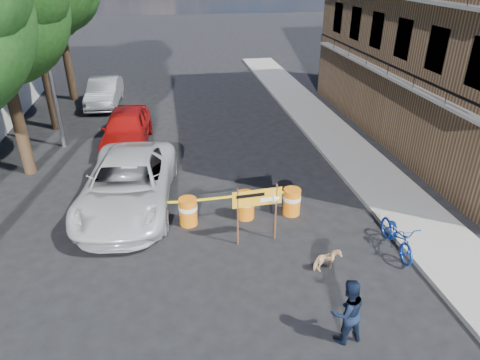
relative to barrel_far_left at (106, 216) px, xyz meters
name	(u,v)px	position (x,y,z in m)	size (l,w,h in m)	color
ground	(229,266)	(3.43, -2.42, -0.47)	(120.00, 120.00, 0.00)	black
sidewalk_east	(355,158)	(9.63, 3.58, -0.40)	(2.40, 40.00, 0.15)	gray
streetlamp	(46,45)	(-2.50, 7.08, 3.90)	(1.25, 0.18, 8.00)	gray
barrel_far_left	(106,216)	(0.00, 0.00, 0.00)	(0.58, 0.58, 0.90)	#CC5F0C
barrel_mid_left	(188,211)	(2.50, -0.15, 0.00)	(0.58, 0.58, 0.90)	#CC5F0C
barrel_mid_right	(246,205)	(4.32, -0.08, 0.00)	(0.58, 0.58, 0.90)	#CC5F0C
barrel_far_right	(292,201)	(5.84, -0.10, 0.00)	(0.58, 0.58, 0.90)	#CC5F0C
detour_sign	(264,201)	(4.59, -1.43, 0.88)	(1.44, 0.28, 1.85)	#592D19
pedestrian	(347,312)	(5.54, -5.34, 0.33)	(0.77, 0.60, 1.59)	black
bicycle	(400,221)	(8.23, -2.52, 0.50)	(0.67, 1.02, 1.94)	#1339A1
dog	(327,261)	(5.98, -3.04, -0.16)	(0.33, 0.73, 0.62)	#E5BA83
suv_white	(128,184)	(0.63, 1.28, 0.37)	(2.81, 6.09, 1.69)	silver
sedan_red	(126,128)	(0.24, 6.74, 0.35)	(1.93, 4.80, 1.63)	#A20E0D
sedan_silver	(104,92)	(-1.37, 13.13, 0.27)	(1.58, 4.52, 1.49)	silver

